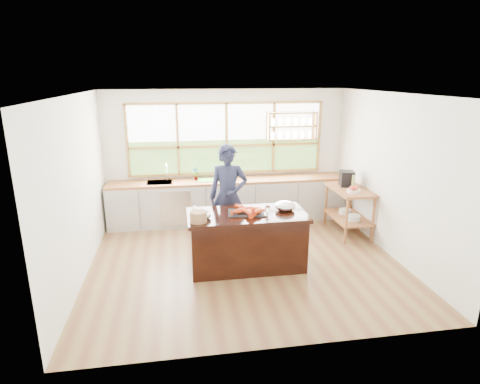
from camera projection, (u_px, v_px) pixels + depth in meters
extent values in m
plane|color=olive|center=(245.00, 261.00, 6.67)|extent=(5.00, 5.00, 0.00)
cube|color=silver|center=(227.00, 155.00, 8.42)|extent=(5.00, 0.02, 2.70)
cube|color=silver|center=(282.00, 237.00, 4.16)|extent=(5.00, 0.02, 2.70)
cube|color=silver|center=(78.00, 189.00, 5.90)|extent=(0.02, 4.50, 2.70)
cube|color=silver|center=(393.00, 176.00, 6.67)|extent=(0.02, 4.50, 2.70)
cube|color=white|center=(245.00, 94.00, 5.91)|extent=(5.00, 4.50, 0.02)
cube|color=#B28F46|center=(227.00, 139.00, 8.29)|extent=(4.05, 0.06, 1.50)
cube|color=white|center=(226.00, 122.00, 8.22)|extent=(3.98, 0.01, 0.75)
cube|color=#2B641C|center=(227.00, 156.00, 8.42)|extent=(3.98, 0.01, 0.70)
cube|color=#B28F46|center=(292.00, 113.00, 8.25)|extent=(1.00, 0.28, 0.03)
cube|color=#B28F46|center=(291.00, 126.00, 8.32)|extent=(1.00, 0.28, 0.03)
cube|color=#B28F46|center=(291.00, 139.00, 8.40)|extent=(1.00, 0.28, 0.03)
cube|color=#B28F46|center=(268.00, 126.00, 8.25)|extent=(0.03, 0.28, 0.55)
cube|color=#B28F46|center=(314.00, 125.00, 8.40)|extent=(0.03, 0.28, 0.55)
cube|color=beige|center=(229.00, 201.00, 8.38)|extent=(4.90, 0.62, 0.85)
cube|color=silver|center=(176.00, 209.00, 7.92)|extent=(0.60, 0.01, 0.72)
cube|color=#985833|center=(229.00, 181.00, 8.26)|extent=(4.90, 0.62, 0.05)
cube|color=silver|center=(160.00, 186.00, 8.06)|extent=(0.50, 0.42, 0.16)
cube|color=#985833|center=(373.00, 219.00, 7.30)|extent=(0.04, 0.04, 0.90)
cube|color=#985833|center=(350.00, 202.00, 8.24)|extent=(0.04, 0.04, 0.90)
cube|color=#985833|center=(346.00, 220.00, 7.22)|extent=(0.04, 0.04, 0.90)
cube|color=#985833|center=(326.00, 204.00, 8.16)|extent=(0.04, 0.04, 0.90)
cube|color=#985833|center=(348.00, 217.00, 7.77)|extent=(0.62, 1.10, 0.03)
cube|color=#985833|center=(350.00, 190.00, 7.61)|extent=(0.62, 1.10, 0.05)
cylinder|color=silver|center=(354.00, 218.00, 7.51)|extent=(0.24, 0.24, 0.11)
cylinder|color=silver|center=(345.00, 212.00, 7.89)|extent=(0.24, 0.24, 0.09)
cube|color=black|center=(247.00, 242.00, 6.36)|extent=(1.77, 0.82, 0.84)
cube|color=black|center=(247.00, 215.00, 6.23)|extent=(1.85, 0.90, 0.06)
imported|color=#1D213B|center=(228.00, 197.00, 7.00)|extent=(0.74, 0.54, 1.85)
imported|color=slate|center=(196.00, 174.00, 8.17)|extent=(0.14, 0.10, 0.27)
cube|color=#54C541|center=(208.00, 180.00, 8.18)|extent=(0.42, 0.32, 0.01)
cube|color=black|center=(347.00, 179.00, 7.74)|extent=(0.30, 0.32, 0.29)
cylinder|color=#95B25D|center=(353.00, 182.00, 7.57)|extent=(0.08, 0.08, 0.26)
cylinder|color=silver|center=(354.00, 191.00, 7.35)|extent=(0.24, 0.24, 0.05)
sphere|color=red|center=(356.00, 188.00, 7.34)|extent=(0.07, 0.07, 0.07)
sphere|color=red|center=(353.00, 188.00, 7.38)|extent=(0.07, 0.07, 0.07)
sphere|color=red|center=(351.00, 188.00, 7.35)|extent=(0.07, 0.07, 0.07)
sphere|color=red|center=(352.00, 189.00, 7.30)|extent=(0.07, 0.07, 0.07)
sphere|color=red|center=(356.00, 189.00, 7.29)|extent=(0.07, 0.07, 0.07)
cube|color=black|center=(246.00, 213.00, 6.23)|extent=(0.59, 0.46, 0.02)
ellipsoid|color=orange|center=(239.00, 211.00, 6.15)|extent=(0.23, 0.15, 0.08)
ellipsoid|color=orange|center=(251.00, 209.00, 6.24)|extent=(0.23, 0.14, 0.08)
ellipsoid|color=orange|center=(259.00, 211.00, 6.15)|extent=(0.21, 0.21, 0.08)
ellipsoid|color=orange|center=(242.00, 208.00, 6.32)|extent=(0.18, 0.23, 0.08)
ellipsoid|color=orange|center=(249.00, 213.00, 6.08)|extent=(0.11, 0.22, 0.08)
ellipsoid|color=silver|center=(202.00, 215.00, 6.00)|extent=(0.27, 0.27, 0.13)
ellipsoid|color=silver|center=(285.00, 206.00, 6.36)|extent=(0.33, 0.33, 0.16)
cylinder|color=white|center=(268.00, 219.00, 5.98)|extent=(0.06, 0.06, 0.01)
cylinder|color=white|center=(268.00, 215.00, 5.96)|extent=(0.01, 0.01, 0.13)
ellipsoid|color=white|center=(268.00, 208.00, 5.93)|extent=(0.08, 0.08, 0.10)
cylinder|color=#9F7849|center=(198.00, 217.00, 5.84)|extent=(0.25, 0.25, 0.16)
cylinder|color=white|center=(196.00, 211.00, 6.23)|extent=(0.14, 0.31, 0.08)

